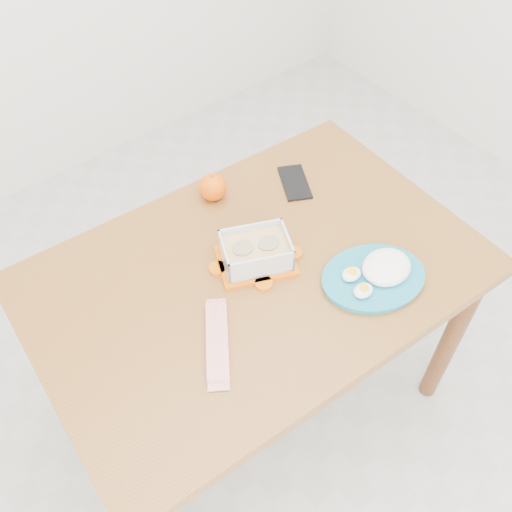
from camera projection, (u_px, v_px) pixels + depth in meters
ground at (301, 409)px, 2.08m from camera, size 3.50×3.50×0.00m
dining_table at (256, 292)px, 1.62m from camera, size 1.25×0.87×0.75m
food_container at (256, 252)px, 1.53m from camera, size 0.25×0.22×0.09m
orange_fruit at (213, 187)px, 1.70m from camera, size 0.08×0.08×0.08m
rice_plate at (378, 273)px, 1.50m from camera, size 0.35×0.35×0.08m
candy_bar at (217, 341)px, 1.38m from camera, size 0.17×0.21×0.02m
smartphone at (295, 183)px, 1.76m from camera, size 0.14×0.17×0.01m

